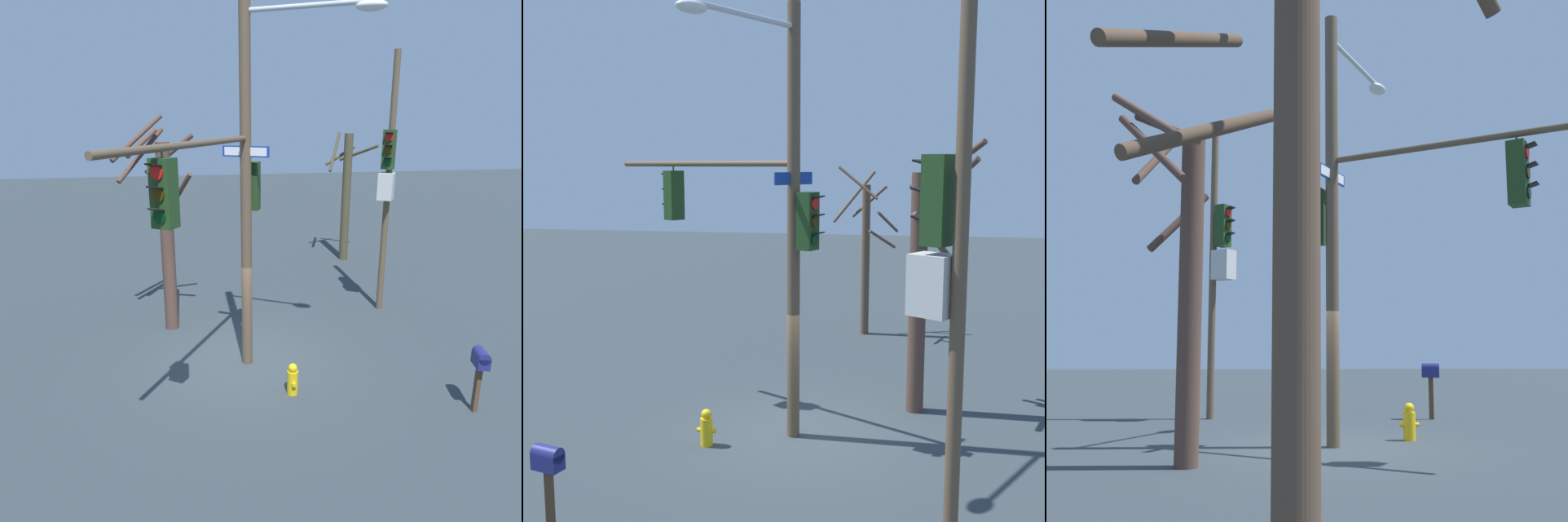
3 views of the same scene
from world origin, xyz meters
The scene contains 7 objects.
ground_plane centered at (0.00, 0.00, 0.00)m, with size 80.00×80.00×0.00m, color #313B3F.
main_signal_pole_assembly centered at (0.73, -0.12, 4.67)m, with size 5.15×5.18×8.40m.
secondary_pole_assembly centered at (-2.52, 4.62, 4.12)m, with size 0.72×0.63×7.66m.
fire_hydrant centered at (1.69, 0.84, 0.34)m, with size 0.38×0.24×0.73m.
mailbox centered at (2.98, 4.42, 1.11)m, with size 0.49×0.34×1.41m.
bare_tree_behind_pole centered at (-2.40, -1.84, 3.01)m, with size 1.62×2.23×5.95m.
bare_tree_corner centered at (-0.79, -8.58, 2.70)m, with size 2.11×2.10×5.38m.
Camera 3 is at (-0.86, -11.88, 1.85)m, focal length 43.52 mm.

